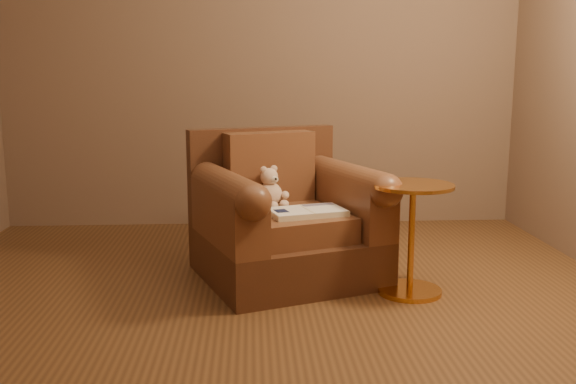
{
  "coord_description": "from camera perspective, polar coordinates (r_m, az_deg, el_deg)",
  "views": [
    {
      "loc": [
        -0.09,
        -3.04,
        1.2
      ],
      "look_at": [
        0.12,
        0.55,
        0.52
      ],
      "focal_mm": 40.0,
      "sensor_mm": 36.0,
      "label": 1
    }
  ],
  "objects": [
    {
      "name": "floor",
      "position": [
        3.27,
        -1.57,
        -10.88
      ],
      "size": [
        4.0,
        4.0,
        0.0
      ],
      "primitive_type": "plane",
      "color": "brown",
      "rests_on": "ground"
    },
    {
      "name": "armchair",
      "position": [
        3.79,
        -0.29,
        -2.62
      ],
      "size": [
        1.21,
        1.18,
        0.86
      ],
      "rotation": [
        0.0,
        0.0,
        0.35
      ],
      "color": "#4E2C1A",
      "rests_on": "floor"
    },
    {
      "name": "side_table",
      "position": [
        3.54,
        10.92,
        -3.78
      ],
      "size": [
        0.44,
        0.44,
        0.61
      ],
      "color": "gold",
      "rests_on": "floor"
    },
    {
      "name": "teddy_bear",
      "position": [
        3.8,
        -1.49,
        0.08
      ],
      "size": [
        0.19,
        0.21,
        0.25
      ],
      "rotation": [
        0.0,
        0.0,
        0.58
      ],
      "color": "beige",
      "rests_on": "armchair"
    },
    {
      "name": "guidebook",
      "position": [
        3.6,
        1.68,
        -1.77
      ],
      "size": [
        0.47,
        0.36,
        0.03
      ],
      "rotation": [
        0.0,
        0.0,
        0.28
      ],
      "color": "beige",
      "rests_on": "armchair"
    }
  ]
}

